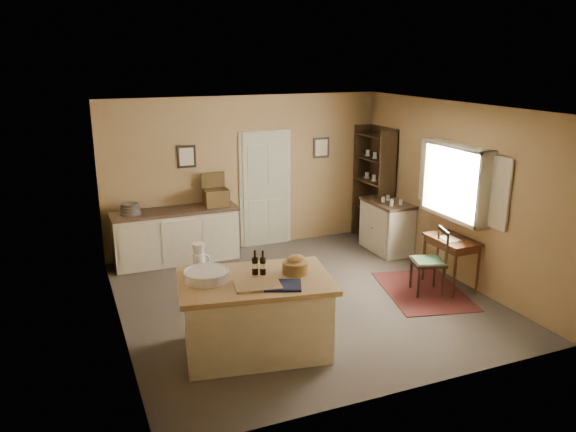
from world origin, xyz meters
name	(u,v)px	position (x,y,z in m)	size (l,w,h in m)	color
ground	(303,298)	(0.00, 0.00, 0.00)	(5.00, 5.00, 0.00)	brown
wall_back	(246,173)	(0.00, 2.50, 1.35)	(5.00, 0.10, 2.70)	#8F714A
wall_front	(408,270)	(0.00, -2.50, 1.35)	(5.00, 0.10, 2.70)	#8F714A
wall_left	(114,228)	(-2.50, 0.00, 1.35)	(0.10, 5.00, 2.70)	#8F714A
wall_right	(453,191)	(2.50, 0.00, 1.35)	(0.10, 5.00, 2.70)	#8F714A
ceiling	(304,107)	(0.00, 0.00, 2.70)	(5.00, 5.00, 0.00)	silver
door	(266,188)	(0.35, 2.47, 1.05)	(0.97, 0.06, 2.11)	#AAAA8E
framed_prints	(257,152)	(0.20, 2.48, 1.72)	(2.82, 0.02, 0.38)	black
window	(458,182)	(2.42, -0.20, 1.55)	(0.25, 1.99, 1.12)	beige
work_island	(255,313)	(-1.11, -1.12, 0.48)	(1.90, 1.41, 1.20)	beige
sideboard	(177,234)	(-1.34, 2.20, 0.48)	(2.07, 0.59, 1.18)	beige
rug	(423,291)	(1.75, -0.44, 0.00)	(1.10, 1.60, 0.01)	#511D1A
writing_desk	(452,245)	(2.20, -0.44, 0.66)	(0.49, 0.81, 0.82)	#35190C
desk_chair	(428,262)	(1.76, -0.49, 0.48)	(0.44, 0.44, 0.95)	black
right_cabinet	(387,226)	(2.20, 1.33, 0.46)	(0.57, 1.02, 0.99)	beige
shelving_unit	(376,184)	(2.35, 2.00, 1.05)	(0.36, 0.95, 2.11)	black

